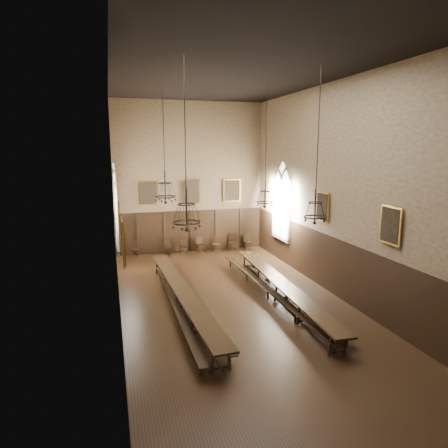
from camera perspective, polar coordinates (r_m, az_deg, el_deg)
name	(u,v)px	position (r m, az deg, el deg)	size (l,w,h in m)	color
floor	(235,305)	(16.57, 1.55, -11.44)	(9.00, 18.00, 0.02)	black
ceiling	(236,71)	(15.60, 1.72, 20.95)	(9.00, 18.00, 0.02)	black
wall_back	(190,178)	(24.15, -4.89, 6.55)	(9.00, 0.02, 9.00)	#917959
wall_front	(393,251)	(7.49, 22.98, -3.57)	(9.00, 0.02, 9.00)	#917959
wall_left	(115,198)	(14.73, -15.37, 3.56)	(0.02, 18.00, 9.00)	#917959
wall_right	(338,191)	(17.34, 16.03, 4.55)	(0.02, 18.00, 9.00)	#917959
wainscot_panelling	(235,275)	(16.14, 1.57, -7.29)	(9.00, 18.00, 2.50)	black
table_left	(183,299)	(16.08, -5.90, -10.58)	(1.24, 10.64, 0.83)	black
table_right	(281,291)	(16.99, 8.15, -9.48)	(1.17, 10.33, 0.80)	black
bench_left_outer	(175,306)	(15.75, -7.00, -11.61)	(0.32, 9.67, 0.43)	black
bench_left_inner	(197,300)	(16.30, -3.91, -10.75)	(0.35, 9.76, 0.44)	black
bench_right_inner	(268,292)	(17.11, 6.28, -9.64)	(0.70, 10.60, 0.48)	black
bench_right_outer	(289,291)	(17.42, 9.32, -9.44)	(0.42, 9.59, 0.43)	black
chair_0	(134,252)	(24.02, -12.71, -3.94)	(0.47, 0.47, 0.90)	black
chair_2	(167,250)	(24.18, -8.14, -3.63)	(0.53, 0.53, 0.96)	black
chair_3	(183,249)	(24.20, -5.89, -3.63)	(0.48, 0.48, 0.87)	black
chair_4	(200,248)	(24.47, -3.39, -3.38)	(0.53, 0.53, 0.94)	black
chair_5	(216,247)	(24.67, -1.08, -3.27)	(0.51, 0.51, 0.92)	black
chair_6	(232,245)	(25.02, 1.19, -2.99)	(0.58, 0.58, 1.03)	black
chair_7	(248,244)	(25.24, 3.41, -2.94)	(0.46, 0.46, 0.95)	black
chandelier_back_left	(165,190)	(17.70, -8.40, 4.85)	(0.93, 0.93, 5.01)	black
chandelier_back_right	(265,194)	(18.55, 5.90, 4.29)	(0.80, 0.80, 5.35)	black
chandelier_front_left	(187,212)	(12.74, -5.38, 1.66)	(0.91, 0.91, 5.24)	black
chandelier_front_right	(315,206)	(14.47, 12.90, 2.49)	(0.79, 0.79, 5.29)	black
portrait_back_0	(147,193)	(23.73, -10.98, 4.38)	(1.10, 0.12, 1.40)	gold
portrait_back_1	(191,192)	(24.10, -4.80, 4.63)	(1.10, 0.12, 1.40)	gold
portrait_back_2	(232,190)	(24.73, 1.14, 4.83)	(1.10, 0.12, 1.40)	gold
portrait_left_0	(119,216)	(15.83, -14.82, 1.13)	(0.12, 1.00, 1.30)	gold
portrait_left_1	(123,242)	(11.42, -14.25, -2.47)	(0.12, 1.00, 1.30)	gold
portrait_right_0	(323,207)	(18.22, 13.90, 2.40)	(0.12, 1.00, 1.30)	gold
portrait_right_1	(390,225)	(14.55, 22.69, -0.17)	(0.12, 1.00, 1.30)	gold
window_right	(282,201)	(22.26, 8.23, 3.28)	(0.20, 2.20, 4.60)	white
window_left	(116,207)	(20.33, -15.23, 2.31)	(0.20, 2.20, 4.60)	white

